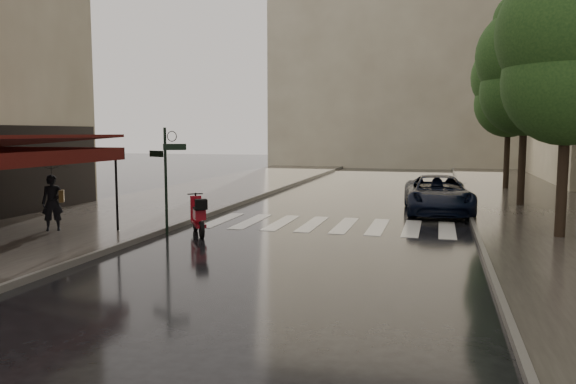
% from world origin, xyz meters
% --- Properties ---
extents(ground, '(120.00, 120.00, 0.00)m').
position_xyz_m(ground, '(0.00, 0.00, 0.00)').
color(ground, black).
rests_on(ground, ground).
extents(sidewalk_near, '(6.00, 60.00, 0.12)m').
position_xyz_m(sidewalk_near, '(-4.50, 12.00, 0.06)').
color(sidewalk_near, '#38332D').
rests_on(sidewalk_near, ground).
extents(sidewalk_far, '(5.50, 60.00, 0.12)m').
position_xyz_m(sidewalk_far, '(10.25, 12.00, 0.06)').
color(sidewalk_far, '#38332D').
rests_on(sidewalk_far, ground).
extents(curb_near, '(0.12, 60.00, 0.16)m').
position_xyz_m(curb_near, '(-1.45, 12.00, 0.07)').
color(curb_near, '#595651').
rests_on(curb_near, ground).
extents(curb_far, '(0.12, 60.00, 0.16)m').
position_xyz_m(curb_far, '(7.45, 12.00, 0.07)').
color(curb_far, '#595651').
rests_on(curb_far, ground).
extents(crosswalk, '(7.85, 3.20, 0.01)m').
position_xyz_m(crosswalk, '(2.98, 6.00, 0.01)').
color(crosswalk, silver).
rests_on(crosswalk, ground).
extents(signpost, '(1.17, 0.29, 3.10)m').
position_xyz_m(signpost, '(-1.19, 3.00, 1.83)').
color(signpost, black).
rests_on(signpost, ground).
extents(backdrop_building, '(22.00, 6.00, 20.00)m').
position_xyz_m(backdrop_building, '(3.00, 38.00, 10.00)').
color(backdrop_building, tan).
rests_on(backdrop_building, ground).
extents(tree_near, '(3.80, 3.80, 7.99)m').
position_xyz_m(tree_near, '(9.60, 5.00, 5.32)').
color(tree_near, black).
rests_on(tree_near, sidewalk_far).
extents(tree_mid, '(3.80, 3.80, 8.34)m').
position_xyz_m(tree_mid, '(9.50, 12.00, 5.59)').
color(tree_mid, black).
rests_on(tree_mid, sidewalk_far).
extents(tree_far, '(3.80, 3.80, 8.16)m').
position_xyz_m(tree_far, '(9.70, 19.00, 5.46)').
color(tree_far, black).
rests_on(tree_far, sidewalk_far).
extents(pedestrian_with_umbrella, '(1.34, 1.34, 2.43)m').
position_xyz_m(pedestrian_with_umbrella, '(-4.43, 2.24, 1.74)').
color(pedestrian_with_umbrella, black).
rests_on(pedestrian_with_umbrella, sidewalk_near).
extents(scooter, '(1.05, 1.52, 1.14)m').
position_xyz_m(scooter, '(-0.34, 3.31, 0.53)').
color(scooter, black).
rests_on(scooter, ground).
extents(parked_car, '(2.71, 5.15, 1.38)m').
position_xyz_m(parked_car, '(6.35, 9.71, 0.69)').
color(parked_car, black).
rests_on(parked_car, ground).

